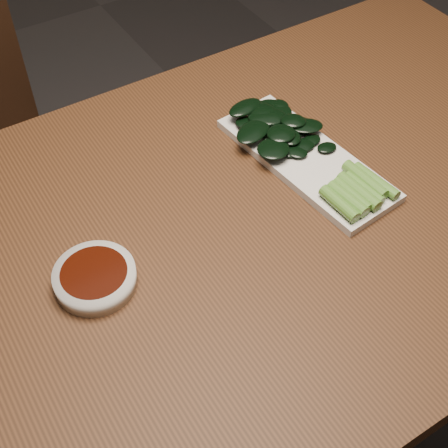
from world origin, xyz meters
TOP-DOWN VIEW (x-y plane):
  - ground at (0.00, 0.00)m, footprint 6.00×6.00m
  - table at (0.00, 0.00)m, footprint 1.40×0.80m
  - sauce_bowl at (-0.24, 0.00)m, footprint 0.11×0.11m
  - serving_plate at (0.16, 0.05)m, footprint 0.15×0.34m
  - gai_lan at (0.15, 0.07)m, footprint 0.16×0.32m

SIDE VIEW (x-z plane):
  - ground at x=0.00m, z-range 0.00..0.00m
  - table at x=0.00m, z-range 0.30..1.05m
  - serving_plate at x=0.16m, z-range 0.75..0.76m
  - sauce_bowl at x=-0.24m, z-range 0.75..0.78m
  - gai_lan at x=0.15m, z-range 0.76..0.79m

